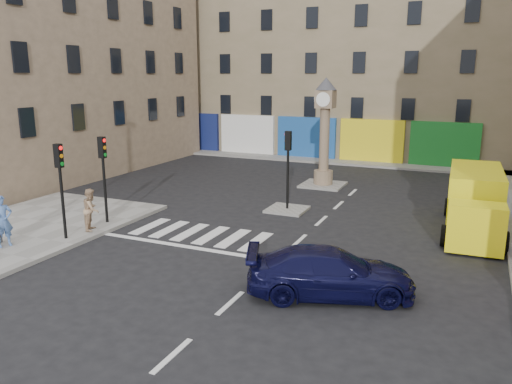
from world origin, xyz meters
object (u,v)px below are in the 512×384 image
Objects in this scene: traffic_light_island at (288,157)px; yellow_van at (474,201)px; traffic_light_left_far at (103,166)px; pedestrian_blue at (3,221)px; pedestrian_tan at (91,209)px; clock_pillar at (325,125)px; navy_sedan at (330,273)px; traffic_light_left_near at (60,176)px.

yellow_van is (8.17, 0.33, -1.36)m from traffic_light_island.
pedestrian_blue is at bearing -108.87° from traffic_light_left_far.
yellow_van is at bearing -91.21° from pedestrian_tan.
traffic_light_left_far is at bearing 3.43° from pedestrian_blue.
yellow_van is (14.47, 5.73, -1.39)m from traffic_light_left_far.
pedestrian_blue is at bearing 124.50° from pedestrian_tan.
traffic_light_left_far reaches higher than traffic_light_island.
traffic_light_left_far is 13.05m from clock_pillar.
traffic_light_island is 0.61× the size of clock_pillar.
clock_pillar is 15.25m from navy_sedan.
pedestrian_tan is at bearing -115.96° from clock_pillar.
traffic_light_left_far reaches higher than yellow_van.
pedestrian_blue is 3.29m from pedestrian_tan.
traffic_light_left_near is at bearing 66.29° from navy_sedan.
pedestrian_blue is (-15.84, -9.74, -0.11)m from yellow_van.
clock_pillar is 3.52× the size of pedestrian_tan.
clock_pillar reaches higher than traffic_light_island.
yellow_van is (14.47, 8.13, -1.39)m from traffic_light_left_near.
pedestrian_tan is (-10.54, 1.79, 0.30)m from navy_sedan.
pedestrian_blue reaches higher than pedestrian_tan.
yellow_van reaches higher than navy_sedan.
pedestrian_tan is (-6.09, -12.52, -2.53)m from clock_pillar.
traffic_light_left_far is at bearing 53.85° from navy_sedan.
pedestrian_blue is at bearing -129.18° from traffic_light_island.
traffic_light_island is 1.91× the size of pedestrian_blue.
pedestrian_blue is 1.12× the size of pedestrian_tan.
navy_sedan is 10.69m from pedestrian_tan.
traffic_light_left_far reaches higher than pedestrian_tan.
traffic_light_left_near is 0.61× the size of clock_pillar.
yellow_van is 3.96× the size of pedestrian_tan.
pedestrian_blue is (-1.37, -1.62, -1.50)m from traffic_light_left_near.
pedestrian_tan is (0.21, 1.28, -1.61)m from traffic_light_left_near.
navy_sedan is 0.71× the size of yellow_van.
pedestrian_blue is at bearing -130.35° from traffic_light_left_near.
navy_sedan is (10.74, -2.92, -1.91)m from traffic_light_left_far.
traffic_light_left_near is 2.06m from pedestrian_tan.
traffic_light_left_far is at bearing -118.94° from clock_pillar.
traffic_light_left_far is 15.62m from yellow_van.
traffic_light_island is at bearing -179.63° from yellow_van.
navy_sedan is at bearing -126.51° from pedestrian_tan.
navy_sedan is at bearing -72.76° from clock_pillar.
traffic_light_island is at bearing -90.00° from clock_pillar.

